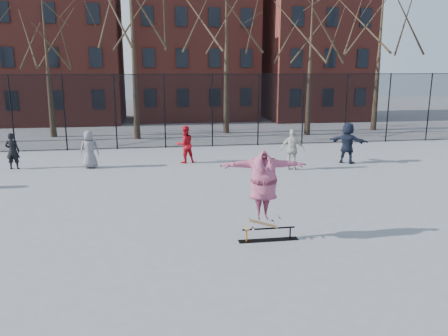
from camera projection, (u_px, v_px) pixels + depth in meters
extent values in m
plane|color=slate|center=(231.00, 233.00, 11.73)|extent=(100.00, 100.00, 0.00)
cube|color=black|center=(268.00, 240.00, 11.22)|extent=(1.55, 0.24, 0.01)
cylinder|color=orange|center=(247.00, 236.00, 11.10)|extent=(0.04, 0.04, 0.32)
cylinder|color=black|center=(290.00, 233.00, 11.27)|extent=(0.04, 0.04, 0.32)
cylinder|color=black|center=(269.00, 229.00, 11.15)|extent=(1.37, 0.04, 0.04)
imported|color=#563C98|center=(263.00, 191.00, 10.89)|extent=(2.22, 0.72, 1.78)
imported|color=black|center=(13.00, 151.00, 18.87)|extent=(0.59, 0.40, 1.59)
imported|color=red|center=(185.00, 144.00, 20.12)|extent=(1.01, 0.90, 1.71)
imported|color=#B9B4AB|center=(292.00, 150.00, 18.72)|extent=(1.12, 0.72, 1.77)
imported|color=black|center=(347.00, 143.00, 20.01)|extent=(1.73, 1.52, 1.89)
imported|color=slate|center=(89.00, 149.00, 19.06)|extent=(0.90, 0.67, 1.67)
cylinder|color=black|center=(12.00, 114.00, 22.40)|extent=(0.07, 0.07, 4.00)
cylinder|color=black|center=(64.00, 113.00, 22.80)|extent=(0.07, 0.07, 4.00)
cylinder|color=black|center=(115.00, 112.00, 23.19)|extent=(0.07, 0.07, 4.00)
cylinder|color=black|center=(165.00, 111.00, 23.58)|extent=(0.07, 0.07, 4.00)
cylinder|color=black|center=(212.00, 111.00, 23.97)|extent=(0.07, 0.07, 4.00)
cylinder|color=black|center=(258.00, 110.00, 24.36)|extent=(0.07, 0.07, 4.00)
cylinder|color=black|center=(303.00, 109.00, 24.75)|extent=(0.07, 0.07, 4.00)
cylinder|color=black|center=(346.00, 109.00, 25.14)|extent=(0.07, 0.07, 4.00)
cylinder|color=black|center=(388.00, 108.00, 25.53)|extent=(0.07, 0.07, 4.00)
cylinder|color=black|center=(429.00, 107.00, 25.92)|extent=(0.07, 0.07, 4.00)
cube|color=black|center=(190.00, 111.00, 23.79)|extent=(34.00, 0.01, 4.00)
cylinder|color=black|center=(190.00, 74.00, 23.34)|extent=(34.00, 0.04, 0.04)
cone|color=black|center=(47.00, 100.00, 27.06)|extent=(0.40, 0.40, 4.62)
cone|color=black|center=(137.00, 101.00, 26.63)|extent=(0.40, 0.40, 4.62)
cone|color=black|center=(222.00, 99.00, 28.71)|extent=(0.40, 0.40, 4.62)
cone|color=black|center=(309.00, 99.00, 28.29)|extent=(0.40, 0.40, 4.62)
cone|color=black|center=(378.00, 97.00, 30.37)|extent=(0.40, 0.40, 4.62)
cube|color=maroon|center=(61.00, 45.00, 34.04)|extent=(9.00, 7.00, 12.00)
cube|color=maroon|center=(195.00, 40.00, 35.50)|extent=(10.00, 7.00, 13.00)
cube|color=maroon|center=(312.00, 53.00, 37.23)|extent=(8.00, 7.00, 11.00)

